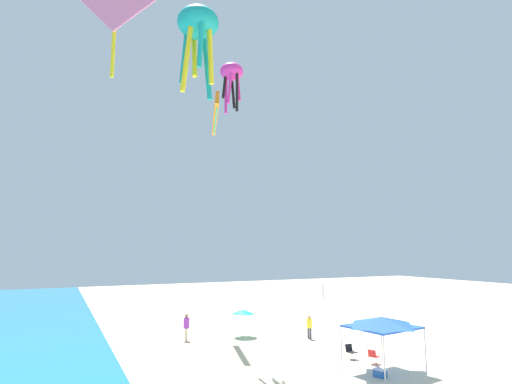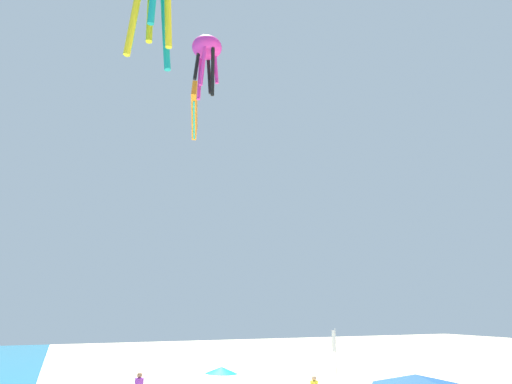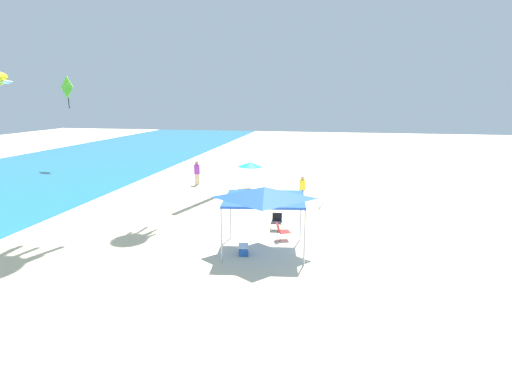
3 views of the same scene
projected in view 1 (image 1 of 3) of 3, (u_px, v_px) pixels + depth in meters
ground at (407, 356)px, 24.80m from camera, size 120.00×120.00×0.10m
canopy_tent at (382, 322)px, 21.74m from camera, size 3.34×3.71×2.85m
beach_umbrella at (243, 312)px, 30.60m from camera, size 1.74×1.75×2.00m
folding_chair_right_of_tent at (373, 355)px, 22.96m from camera, size 0.71×0.77×0.82m
folding_chair_near_cooler at (351, 351)px, 24.07m from camera, size 0.63×0.54×0.82m
cooler_box at (380, 373)px, 20.54m from camera, size 0.70×0.54×0.40m
banner_flag at (324, 304)px, 30.44m from camera, size 0.36×0.06×3.98m
person_kite_handler at (309, 325)px, 29.61m from camera, size 0.45×0.40×1.68m
person_near_umbrella at (186, 325)px, 29.10m from camera, size 0.49×0.44×1.85m
kite_octopus_teal at (198, 27)px, 25.88m from camera, size 2.66×2.66×5.92m
kite_octopus_magenta at (232, 74)px, 30.47m from camera, size 1.74×1.74×3.86m
kite_parafoil_orange at (216, 115)px, 36.03m from camera, size 4.59×1.68×2.81m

